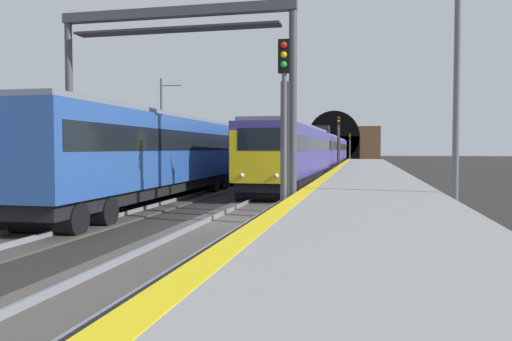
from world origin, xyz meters
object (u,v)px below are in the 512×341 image
(overhead_signal_gantry, at_px, (175,60))
(catenary_mast_near, at_px, (162,127))
(train_main_approaching, at_px, (321,151))
(railway_signal_far, at_px, (350,145))
(railway_signal_near, at_px, (284,115))
(railway_signal_mid, at_px, (338,140))
(train_adjacent_platform, at_px, (249,151))
(catenary_mast_far, at_px, (456,97))

(overhead_signal_gantry, bearing_deg, catenary_mast_near, 24.20)
(train_main_approaching, relative_size, railway_signal_far, 11.30)
(railway_signal_near, bearing_deg, railway_signal_mid, -180.00)
(train_main_approaching, xyz_separation_m, railway_signal_far, (38.37, -1.84, 0.94))
(train_adjacent_platform, distance_m, catenary_mast_near, 7.62)
(train_main_approaching, bearing_deg, overhead_signal_gantry, -3.18)
(railway_signal_near, height_order, overhead_signal_gantry, overhead_signal_gantry)
(train_main_approaching, distance_m, catenary_mast_near, 17.40)
(railway_signal_near, bearing_deg, catenary_mast_far, 112.06)
(catenary_mast_near, distance_m, catenary_mast_far, 28.85)
(railway_signal_far, bearing_deg, catenary_mast_near, -15.57)
(train_adjacent_platform, bearing_deg, catenary_mast_near, 95.33)
(train_adjacent_platform, bearing_deg, catenary_mast_far, -151.55)
(overhead_signal_gantry, bearing_deg, railway_signal_near, -110.90)
(railway_signal_near, xyz_separation_m, catenary_mast_near, (23.42, 14.09, 0.72))
(train_main_approaching, distance_m, railway_signal_near, 35.69)
(railway_signal_far, relative_size, overhead_signal_gantry, 0.59)
(railway_signal_mid, xyz_separation_m, catenary_mast_near, (-10.63, 14.09, 0.95))
(catenary_mast_near, bearing_deg, train_main_approaching, -45.12)
(train_adjacent_platform, bearing_deg, railway_signal_far, -8.44)
(railway_signal_near, relative_size, catenary_mast_far, 0.72)
(railway_signal_near, distance_m, overhead_signal_gantry, 5.10)
(train_main_approaching, height_order, catenary_mast_far, catenary_mast_far)
(railway_signal_mid, distance_m, catenary_mast_far, 32.31)
(railway_signal_mid, relative_size, catenary_mast_near, 0.68)
(train_main_approaching, xyz_separation_m, train_adjacent_platform, (-11.43, 4.92, 0.05))
(railway_signal_near, distance_m, railway_signal_far, 73.98)
(railway_signal_near, relative_size, railway_signal_far, 1.12)
(catenary_mast_far, bearing_deg, railway_signal_near, 112.06)
(train_adjacent_platform, height_order, catenary_mast_near, catenary_mast_near)
(catenary_mast_far, bearing_deg, overhead_signal_gantry, 93.39)
(train_main_approaching, bearing_deg, railway_signal_near, 3.92)
(railway_signal_far, relative_size, catenary_mast_near, 0.64)
(train_main_approaching, height_order, overhead_signal_gantry, overhead_signal_gantry)
(train_main_approaching, distance_m, railway_signal_mid, 2.63)
(railway_signal_mid, bearing_deg, catenary_mast_near, -52.96)
(train_adjacent_platform, relative_size, railway_signal_mid, 10.01)
(railway_signal_mid, height_order, overhead_signal_gantry, overhead_signal_gantry)
(train_main_approaching, xyz_separation_m, overhead_signal_gantry, (-33.97, 2.46, 3.49))
(train_adjacent_platform, bearing_deg, railway_signal_near, -165.07)
(railway_signal_far, distance_m, catenary_mast_far, 71.98)
(train_main_approaching, relative_size, railway_signal_mid, 10.50)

